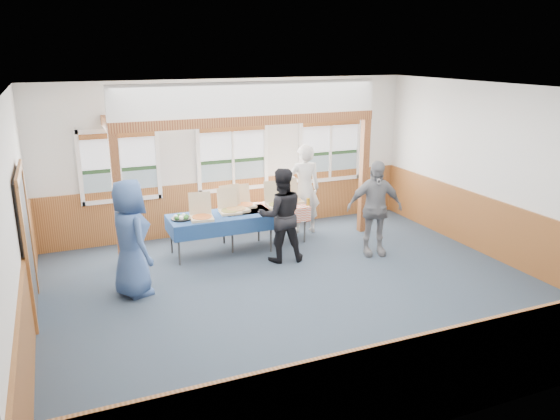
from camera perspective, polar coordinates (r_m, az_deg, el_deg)
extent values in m
plane|color=#2A3644|center=(8.93, 2.20, -8.51)|extent=(8.00, 8.00, 0.00)
plane|color=white|center=(8.12, 2.45, 12.43)|extent=(8.00, 8.00, 0.00)
plane|color=silver|center=(11.57, -5.03, 5.60)|extent=(8.00, 0.00, 8.00)
plane|color=silver|center=(5.58, 17.73, -7.25)|extent=(8.00, 0.00, 8.00)
plane|color=silver|center=(7.67, -25.92, -1.68)|extent=(0.00, 8.00, 8.00)
plane|color=silver|center=(10.66, 22.25, 3.49)|extent=(0.00, 8.00, 8.00)
cube|color=brown|center=(11.79, -4.86, 0.56)|extent=(7.98, 0.05, 1.10)
cube|color=brown|center=(6.09, 16.69, -16.27)|extent=(7.98, 0.05, 1.10)
cube|color=brown|center=(8.03, -24.81, -8.80)|extent=(0.05, 6.98, 1.10)
cube|color=brown|center=(10.91, 21.57, -1.89)|extent=(0.05, 6.98, 1.10)
cube|color=#333333|center=(8.69, -24.97, -3.38)|extent=(0.06, 1.30, 2.10)
cube|color=white|center=(11.21, -16.11, 1.02)|extent=(1.52, 0.05, 0.08)
cube|color=white|center=(10.93, -16.68, 8.01)|extent=(1.52, 0.05, 0.08)
cube|color=white|center=(11.00, -20.22, 4.07)|extent=(0.08, 0.05, 1.46)
cube|color=white|center=(11.15, -12.61, 4.85)|extent=(0.08, 0.05, 1.46)
cube|color=white|center=(11.05, -16.39, 4.47)|extent=(0.05, 0.05, 1.30)
cube|color=gray|center=(11.17, -16.25, 2.56)|extent=(1.40, 0.02, 0.52)
cube|color=#1C391C|center=(11.11, -16.38, 4.05)|extent=(1.40, 0.02, 0.08)
cube|color=silver|center=(11.03, -16.54, 6.03)|extent=(1.40, 0.02, 0.70)
cube|color=brown|center=(10.93, -16.63, 7.48)|extent=(1.40, 0.07, 0.10)
cube|color=white|center=(11.66, -4.85, 2.22)|extent=(1.52, 0.05, 0.08)
cube|color=white|center=(11.40, -5.02, 8.95)|extent=(1.52, 0.05, 0.08)
cube|color=white|center=(11.32, -8.52, 5.23)|extent=(0.08, 0.05, 1.46)
cube|color=white|center=(11.76, -1.48, 5.83)|extent=(0.08, 0.05, 1.46)
cube|color=white|center=(11.51, -4.93, 5.55)|extent=(0.05, 0.05, 1.30)
cube|color=gray|center=(11.63, -4.95, 3.70)|extent=(1.40, 0.02, 0.52)
cube|color=#1C391C|center=(11.57, -4.98, 5.14)|extent=(1.40, 0.02, 0.08)
cube|color=silver|center=(11.50, -5.03, 7.05)|extent=(1.40, 0.02, 0.70)
cube|color=brown|center=(11.40, -4.98, 8.44)|extent=(1.40, 0.07, 0.10)
cube|color=white|center=(12.53, 5.21, 3.22)|extent=(1.52, 0.05, 0.08)
cube|color=white|center=(12.29, 5.38, 9.49)|extent=(1.52, 0.05, 0.08)
cube|color=white|center=(12.07, 2.17, 6.11)|extent=(0.08, 0.05, 1.46)
cube|color=white|center=(12.75, 8.26, 6.51)|extent=(0.08, 0.05, 1.46)
cube|color=white|center=(12.39, 5.29, 6.32)|extent=(0.05, 0.05, 1.30)
cube|color=gray|center=(12.50, 5.16, 4.59)|extent=(1.40, 0.02, 0.52)
cube|color=#1C391C|center=(12.45, 5.20, 5.94)|extent=(1.40, 0.02, 0.08)
cube|color=silver|center=(12.38, 5.24, 7.71)|extent=(1.40, 0.02, 0.70)
cube|color=brown|center=(12.29, 5.41, 9.01)|extent=(1.40, 0.07, 0.10)
cube|color=#5E2815|center=(10.02, -16.56, 0.90)|extent=(0.15, 0.15, 2.40)
cube|color=#5E2815|center=(11.60, 8.74, 3.48)|extent=(0.15, 0.15, 2.40)
cube|color=#5E2815|center=(10.31, -3.08, 9.31)|extent=(5.15, 0.18, 0.18)
cylinder|color=#333333|center=(9.99, -10.52, -3.74)|extent=(0.04, 0.04, 0.73)
cylinder|color=#333333|center=(10.62, -11.31, -2.57)|extent=(0.04, 0.04, 0.73)
cylinder|color=#333333|center=(10.47, -0.96, -2.50)|extent=(0.04, 0.04, 0.73)
cylinder|color=#333333|center=(11.07, -2.25, -1.46)|extent=(0.04, 0.04, 0.73)
cube|color=#333333|center=(10.39, -6.23, -0.62)|extent=(1.98, 1.00, 0.03)
cube|color=navy|center=(10.38, -6.23, -0.52)|extent=(2.05, 1.06, 0.01)
cube|color=navy|center=(10.04, -5.51, -1.96)|extent=(1.95, 0.23, 0.28)
cube|color=navy|center=(10.82, -6.86, -0.64)|extent=(1.95, 0.23, 0.28)
cylinder|color=#333333|center=(10.47, -5.01, -2.58)|extent=(0.04, 0.04, 0.73)
cylinder|color=#333333|center=(10.98, -5.92, -1.68)|extent=(0.04, 0.04, 0.73)
cylinder|color=#333333|center=(11.00, 2.60, -1.58)|extent=(0.04, 0.04, 0.73)
cylinder|color=#333333|center=(11.49, 1.39, -0.77)|extent=(0.04, 0.04, 0.73)
cube|color=#333333|center=(10.85, -1.67, 0.22)|extent=(1.70, 0.82, 0.03)
cube|color=red|center=(10.84, -1.67, 0.32)|extent=(1.76, 0.89, 0.01)
cube|color=red|center=(10.55, -0.94, -0.96)|extent=(1.70, 0.15, 0.28)
cube|color=red|center=(11.22, -2.35, 0.10)|extent=(1.70, 0.15, 0.28)
cube|color=tan|center=(10.14, -8.16, -0.85)|extent=(0.47, 0.47, 0.05)
cylinder|color=gold|center=(10.13, -8.17, -0.69)|extent=(0.41, 0.41, 0.01)
cube|color=tan|center=(10.31, -8.37, 0.74)|extent=(0.42, 0.16, 0.41)
cube|color=tan|center=(10.58, -4.61, 0.01)|extent=(0.48, 0.48, 0.05)
cylinder|color=#D9B964|center=(10.57, -4.61, 0.17)|extent=(0.42, 0.42, 0.01)
cube|color=tan|center=(10.74, -5.25, 1.53)|extent=(0.44, 0.16, 0.42)
cube|color=tan|center=(10.48, -5.23, -0.19)|extent=(0.42, 0.42, 0.04)
cylinder|color=#C1793C|center=(10.47, -5.24, -0.03)|extent=(0.36, 0.36, 0.01)
cube|color=tan|center=(10.64, -5.55, 1.25)|extent=(0.39, 0.12, 0.38)
cube|color=tan|center=(10.86, -3.68, 0.45)|extent=(0.38, 0.38, 0.04)
cylinder|color=gold|center=(10.85, -3.69, 0.59)|extent=(0.34, 0.34, 0.01)
cube|color=tan|center=(11.01, -4.12, 1.76)|extent=(0.37, 0.10, 0.37)
cube|color=tan|center=(10.82, -0.21, 0.44)|extent=(0.47, 0.47, 0.05)
cylinder|color=#C1793C|center=(10.81, -0.21, 0.60)|extent=(0.41, 0.41, 0.01)
cube|color=tan|center=(11.00, -0.59, 1.97)|extent=(0.44, 0.15, 0.42)
cube|color=tan|center=(11.16, 1.25, 0.94)|extent=(0.44, 0.44, 0.05)
cylinder|color=#D9B964|center=(11.16, 1.26, 1.09)|extent=(0.38, 0.38, 0.01)
cube|color=tan|center=(11.33, 0.84, 2.34)|extent=(0.41, 0.12, 0.40)
cylinder|color=black|center=(10.20, -10.27, -0.89)|extent=(0.38, 0.38, 0.03)
cylinder|color=silver|center=(10.20, -10.28, -0.75)|extent=(0.08, 0.08, 0.04)
sphere|color=#33732B|center=(10.21, -9.72, -0.66)|extent=(0.08, 0.08, 0.08)
sphere|color=silver|center=(10.28, -10.03, -0.56)|extent=(0.08, 0.08, 0.08)
sphere|color=#33732B|center=(10.28, -10.53, -0.58)|extent=(0.08, 0.08, 0.08)
sphere|color=silver|center=(10.22, -10.85, -0.71)|extent=(0.08, 0.08, 0.08)
sphere|color=#33732B|center=(10.13, -10.74, -0.85)|extent=(0.08, 0.08, 0.08)
sphere|color=silver|center=(10.10, -10.28, -0.90)|extent=(0.08, 0.08, 0.08)
sphere|color=#33732B|center=(10.13, -9.83, -0.81)|extent=(0.08, 0.08, 0.08)
cylinder|color=#A3711B|center=(10.93, 2.96, 0.86)|extent=(0.07, 0.07, 0.15)
imported|color=silver|center=(11.47, 2.54, 2.21)|extent=(0.75, 0.55, 1.89)
imported|color=black|center=(9.91, 0.10, -0.54)|extent=(0.95, 0.80, 1.74)
imported|color=#365288|center=(8.82, -15.35, -2.87)|extent=(0.83, 1.05, 1.88)
imported|color=slate|center=(10.36, 9.84, 0.18)|extent=(1.14, 0.69, 1.81)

